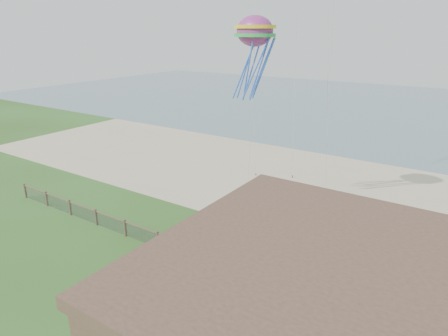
% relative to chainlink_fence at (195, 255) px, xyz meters
% --- Properties ---
extents(ground, '(160.00, 160.00, 0.00)m').
position_rel_chainlink_fence_xyz_m(ground, '(0.00, -6.00, -0.55)').
color(ground, '#31501B').
rests_on(ground, ground).
extents(sand_beach, '(72.00, 20.00, 0.02)m').
position_rel_chainlink_fence_xyz_m(sand_beach, '(0.00, 16.00, -0.55)').
color(sand_beach, '#BDB288').
rests_on(sand_beach, ground).
extents(ocean, '(160.00, 68.00, 0.02)m').
position_rel_chainlink_fence_xyz_m(ocean, '(0.00, 60.00, -0.55)').
color(ocean, slate).
rests_on(ocean, ground).
extents(chainlink_fence, '(36.20, 0.20, 1.25)m').
position_rel_chainlink_fence_xyz_m(chainlink_fence, '(0.00, 0.00, 0.00)').
color(chainlink_fence, brown).
rests_on(chainlink_fence, ground).
extents(octopus_kite, '(3.56, 2.90, 6.41)m').
position_rel_chainlink_fence_xyz_m(octopus_kite, '(-1.21, 8.85, 11.17)').
color(octopus_kite, '#FF3F28').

